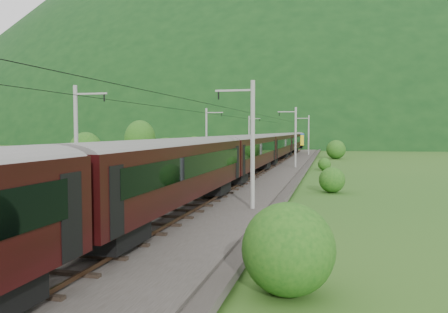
# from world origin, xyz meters

# --- Properties ---
(ground) EXTENTS (600.00, 600.00, 0.00)m
(ground) POSITION_xyz_m (0.00, 0.00, 0.00)
(ground) COLOR #25551A
(ground) RESTS_ON ground
(railbed) EXTENTS (14.00, 220.00, 0.30)m
(railbed) POSITION_xyz_m (0.00, 10.00, 0.15)
(railbed) COLOR #38332D
(railbed) RESTS_ON ground
(track_left) EXTENTS (2.40, 220.00, 0.27)m
(track_left) POSITION_xyz_m (-2.40, 10.00, 0.37)
(track_left) COLOR brown
(track_left) RESTS_ON railbed
(track_right) EXTENTS (2.40, 220.00, 0.27)m
(track_right) POSITION_xyz_m (2.40, 10.00, 0.37)
(track_right) COLOR brown
(track_right) RESTS_ON railbed
(catenary_left) EXTENTS (2.54, 192.28, 8.00)m
(catenary_left) POSITION_xyz_m (-6.12, 32.00, 4.50)
(catenary_left) COLOR gray
(catenary_left) RESTS_ON railbed
(catenary_right) EXTENTS (2.54, 192.28, 8.00)m
(catenary_right) POSITION_xyz_m (6.12, 32.00, 4.50)
(catenary_right) COLOR gray
(catenary_right) RESTS_ON railbed
(overhead_wires) EXTENTS (4.83, 198.00, 0.03)m
(overhead_wires) POSITION_xyz_m (0.00, 10.00, 7.10)
(overhead_wires) COLOR black
(overhead_wires) RESTS_ON ground
(mountain_main) EXTENTS (504.00, 360.00, 244.00)m
(mountain_main) POSITION_xyz_m (0.00, 260.00, 0.00)
(mountain_main) COLOR black
(mountain_main) RESTS_ON ground
(mountain_ridge) EXTENTS (336.00, 280.00, 132.00)m
(mountain_ridge) POSITION_xyz_m (-120.00, 300.00, 0.00)
(mountain_ridge) COLOR black
(mountain_ridge) RESTS_ON ground
(train) EXTENTS (2.95, 139.73, 5.13)m
(train) POSITION_xyz_m (2.40, 29.70, 3.50)
(train) COLOR black
(train) RESTS_ON ground
(hazard_post_near) EXTENTS (0.14, 0.14, 1.31)m
(hazard_post_near) POSITION_xyz_m (-0.32, 24.23, 0.96)
(hazard_post_near) COLOR red
(hazard_post_near) RESTS_ON railbed
(hazard_post_far) EXTENTS (0.15, 0.15, 1.38)m
(hazard_post_far) POSITION_xyz_m (0.43, 55.22, 0.99)
(hazard_post_far) COLOR red
(hazard_post_far) RESTS_ON railbed
(signal) EXTENTS (0.23, 0.23, 2.06)m
(signal) POSITION_xyz_m (-3.23, 31.27, 1.51)
(signal) COLOR black
(signal) RESTS_ON railbed
(vegetation_left) EXTENTS (12.79, 147.18, 6.82)m
(vegetation_left) POSITION_xyz_m (-14.35, 16.19, 2.49)
(vegetation_left) COLOR #1B4E14
(vegetation_left) RESTS_ON ground
(vegetation_right) EXTENTS (5.05, 97.98, 3.11)m
(vegetation_right) POSITION_xyz_m (10.97, 20.45, 1.32)
(vegetation_right) COLOR #1B4E14
(vegetation_right) RESTS_ON ground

